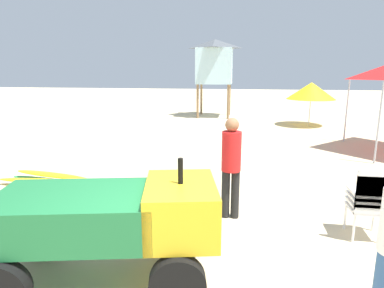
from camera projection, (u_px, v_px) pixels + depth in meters
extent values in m
cube|color=#1E6B38|center=(76.00, 214.00, 3.83)|extent=(1.99, 1.44, 0.50)
cube|color=gold|center=(181.00, 208.00, 3.88)|extent=(1.01, 1.24, 0.60)
cylinder|color=black|center=(180.00, 171.00, 3.78)|extent=(0.07, 0.07, 0.30)
cylinder|color=black|center=(177.00, 233.00, 4.54)|extent=(0.62, 0.30, 0.60)
cylinder|color=black|center=(177.00, 283.00, 3.47)|extent=(0.62, 0.30, 0.60)
cylinder|color=black|center=(42.00, 236.00, 4.45)|extent=(0.62, 0.30, 0.60)
cube|color=white|center=(366.00, 209.00, 4.97)|extent=(0.48, 0.48, 0.04)
cube|color=white|center=(373.00, 202.00, 4.72)|extent=(0.48, 0.04, 0.40)
cube|color=white|center=(366.00, 203.00, 4.95)|extent=(0.48, 0.48, 0.04)
cube|color=white|center=(374.00, 196.00, 4.70)|extent=(0.48, 0.04, 0.40)
cube|color=white|center=(367.00, 198.00, 4.93)|extent=(0.48, 0.48, 0.04)
cube|color=white|center=(374.00, 190.00, 4.68)|extent=(0.48, 0.04, 0.40)
cube|color=white|center=(368.00, 192.00, 4.92)|extent=(0.48, 0.48, 0.04)
cube|color=white|center=(375.00, 184.00, 4.66)|extent=(0.48, 0.04, 0.40)
cylinder|color=white|center=(374.00, 218.00, 5.20)|extent=(0.04, 0.04, 0.42)
cylinder|color=white|center=(345.00, 216.00, 5.26)|extent=(0.04, 0.04, 0.42)
cylinder|color=white|center=(354.00, 229.00, 4.85)|extent=(0.04, 0.04, 0.42)
ellipsoid|color=green|center=(56.00, 182.00, 7.39)|extent=(2.45, 0.74, 0.08)
ellipsoid|color=yellow|center=(52.00, 181.00, 7.17)|extent=(2.49, 0.35, 0.08)
ellipsoid|color=yellow|center=(52.00, 175.00, 7.36)|extent=(1.93, 0.59, 0.08)
cylinder|color=#33598C|center=(380.00, 288.00, 3.26)|extent=(0.14, 0.14, 0.78)
cylinder|color=black|center=(226.00, 194.00, 5.65)|extent=(0.14, 0.14, 0.83)
cylinder|color=black|center=(235.00, 194.00, 5.62)|extent=(0.14, 0.14, 0.83)
cylinder|color=red|center=(231.00, 151.00, 5.47)|extent=(0.32, 0.32, 0.66)
sphere|color=#9E6B47|center=(232.00, 125.00, 5.38)|extent=(0.23, 0.23, 0.23)
cylinder|color=#B2B2B7|center=(379.00, 123.00, 8.73)|extent=(0.05, 0.05, 2.18)
cylinder|color=#B2B2B7|center=(347.00, 110.00, 11.46)|extent=(0.05, 0.05, 2.18)
cylinder|color=olive|center=(198.00, 101.00, 17.09)|extent=(0.12, 0.12, 1.73)
cylinder|color=olive|center=(228.00, 102.00, 16.86)|extent=(0.12, 0.12, 1.73)
cylinder|color=olive|center=(201.00, 99.00, 18.60)|extent=(0.12, 0.12, 1.73)
cylinder|color=olive|center=(229.00, 99.00, 18.37)|extent=(0.12, 0.12, 1.73)
cube|color=silver|center=(215.00, 66.00, 17.34)|extent=(1.80, 1.80, 1.80)
pyramid|color=#4C5156|center=(215.00, 44.00, 17.10)|extent=(1.98, 1.98, 0.45)
cylinder|color=beige|center=(310.00, 104.00, 14.79)|extent=(0.04, 0.04, 1.92)
cone|color=yellow|center=(311.00, 91.00, 14.67)|extent=(2.10, 2.10, 0.74)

